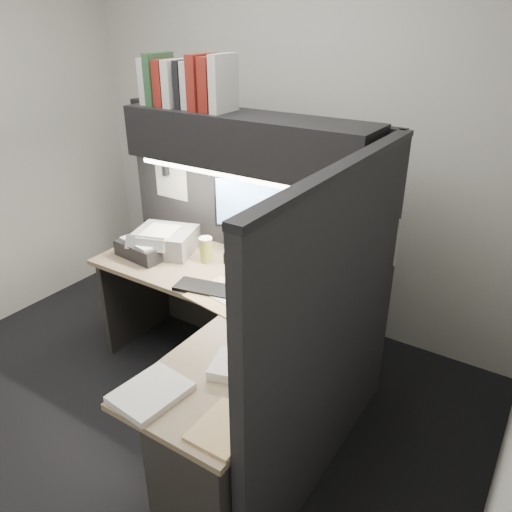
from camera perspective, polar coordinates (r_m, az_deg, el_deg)
name	(u,v)px	position (r m, az deg, el deg)	size (l,w,h in m)	color
floor	(160,414)	(3.17, -10.97, -17.31)	(3.50, 3.50, 0.00)	black
wall_back	(290,140)	(3.62, 3.95, 13.09)	(3.50, 0.04, 2.70)	beige
partition_back	(250,240)	(3.31, -0.74, 1.90)	(1.90, 0.06, 1.60)	black
partition_right	(331,341)	(2.33, 8.60, -9.58)	(0.06, 1.50, 1.60)	black
desk	(213,381)	(2.65, -4.90, -14.06)	(1.70, 1.53, 0.73)	#987D60
overhead_shelf	(245,141)	(2.90, -1.25, 13.00)	(1.55, 0.34, 0.30)	black
task_light_tube	(231,176)	(2.83, -2.83, 9.11)	(0.04, 0.04, 1.32)	white
monitor	(256,228)	(3.10, -0.06, 3.20)	(0.49, 0.34, 0.55)	black
keyboard	(213,290)	(2.84, -4.98, -3.85)	(0.44, 0.15, 0.02)	black
mousepad	(280,308)	(2.68, 2.77, -6.01)	(0.23, 0.21, 0.00)	navy
mouse	(276,305)	(2.67, 2.34, -5.59)	(0.07, 0.10, 0.04)	black
telephone	(319,276)	(2.92, 7.22, -2.34)	(0.21, 0.22, 0.09)	beige
coffee_cup	(206,250)	(3.16, -5.75, 0.65)	(0.08, 0.08, 0.15)	#D2D254
printer	(165,241)	(3.34, -10.33, 1.74)	(0.37, 0.32, 0.15)	gray
notebook_stack	(147,247)	(3.32, -12.32, 0.97)	(0.33, 0.28, 0.10)	black
open_folder	(231,300)	(2.75, -2.84, -5.00)	(0.47, 0.31, 0.01)	tan
paper_stack_a	(239,367)	(2.24, -1.95, -12.55)	(0.23, 0.20, 0.05)	white
paper_stack_b	(151,393)	(2.16, -11.92, -15.04)	(0.23, 0.29, 0.03)	white
manila_stack	(224,428)	(1.99, -3.65, -18.98)	(0.20, 0.26, 0.01)	tan
binder_row	(188,83)	(3.08, -7.79, 19.04)	(0.60, 0.26, 0.31)	beige
pinned_papers	(271,236)	(2.73, 1.76, 2.33)	(1.76, 1.31, 0.51)	white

